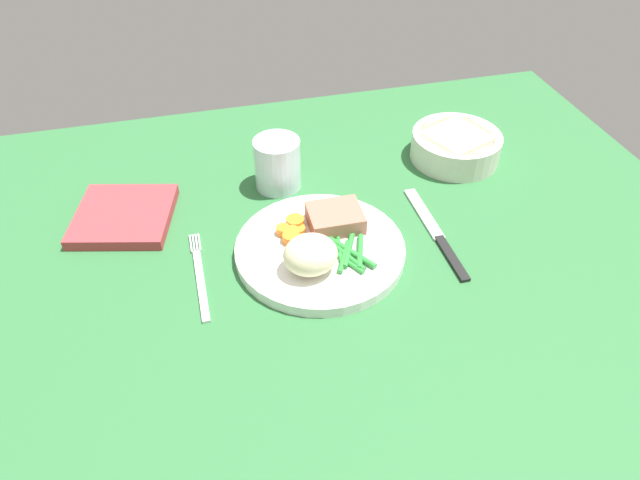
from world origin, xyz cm
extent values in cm
cube|color=#2D6B38|center=(0.00, 0.00, 1.00)|extent=(120.00, 90.00, 2.00)
cylinder|color=white|center=(2.32, 0.95, 2.80)|extent=(23.15, 23.15, 1.60)
cube|color=#A86B56|center=(5.45, 4.60, 4.87)|extent=(7.56, 6.41, 2.54)
ellipsoid|color=beige|center=(0.24, -3.21, 6.19)|extent=(7.02, 6.14, 5.17)
cylinder|color=orange|center=(0.10, 5.94, 4.21)|extent=(2.57, 2.57, 1.21)
cylinder|color=orange|center=(-0.44, 1.59, 4.23)|extent=(2.13, 2.13, 1.26)
cylinder|color=orange|center=(-1.36, 2.74, 4.22)|extent=(2.24, 2.24, 1.25)
cylinder|color=orange|center=(-0.94, 1.11, 4.07)|extent=(1.96, 1.96, 0.95)
cylinder|color=orange|center=(-1.98, 4.64, 4.19)|extent=(1.96, 1.96, 1.17)
cylinder|color=orange|center=(-1.05, 3.57, 4.22)|extent=(2.46, 2.46, 1.25)
cylinder|color=orange|center=(0.42, 4.42, 4.03)|extent=(2.19, 2.19, 0.87)
cylinder|color=#2D8C38|center=(6.02, -0.60, 4.00)|extent=(4.26, 7.76, 0.81)
cylinder|color=#2D8C38|center=(4.73, -2.38, 3.97)|extent=(3.36, 5.66, 0.74)
cylinder|color=#2D8C38|center=(5.88, -1.72, 4.02)|extent=(5.15, 7.50, 0.83)
cylinder|color=#2D8C38|center=(5.25, -2.46, 3.97)|extent=(3.36, 6.03, 0.73)
cylinder|color=#2D8C38|center=(4.67, -2.92, 3.91)|extent=(3.85, 6.06, 0.62)
cylinder|color=#2D8C38|center=(4.71, 0.00, 3.90)|extent=(1.73, 6.33, 0.61)
cylinder|color=#2D8C38|center=(7.07, -1.98, 4.01)|extent=(2.87, 6.37, 0.82)
cube|color=silver|center=(-14.09, -1.05, 2.20)|extent=(1.00, 13.00, 0.40)
cube|color=silver|center=(-14.69, 7.25, 2.20)|extent=(0.24, 3.60, 0.40)
cube|color=silver|center=(-14.29, 7.25, 2.20)|extent=(0.24, 3.60, 0.40)
cube|color=silver|center=(-13.89, 7.25, 2.20)|extent=(0.24, 3.60, 0.40)
cube|color=silver|center=(-13.49, 7.25, 2.20)|extent=(0.24, 3.60, 0.40)
cube|color=black|center=(19.40, -4.55, 2.20)|extent=(1.30, 9.00, 0.64)
cube|color=silver|center=(19.40, 5.45, 2.20)|extent=(1.70, 12.00, 0.40)
cylinder|color=silver|center=(0.47, 18.12, 6.05)|extent=(7.14, 7.14, 8.09)
cylinder|color=silver|center=(0.47, 18.12, 3.49)|extent=(6.57, 6.57, 2.97)
cylinder|color=silver|center=(30.03, 18.36, 4.28)|extent=(14.62, 14.62, 4.56)
cylinder|color=beige|center=(30.03, 18.36, 5.31)|extent=(12.43, 12.43, 2.51)
cube|color=#B2383D|center=(-23.60, 15.24, 2.81)|extent=(16.46, 16.36, 1.63)
camera|label=1|loc=(-12.14, -55.10, 55.83)|focal=32.31mm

